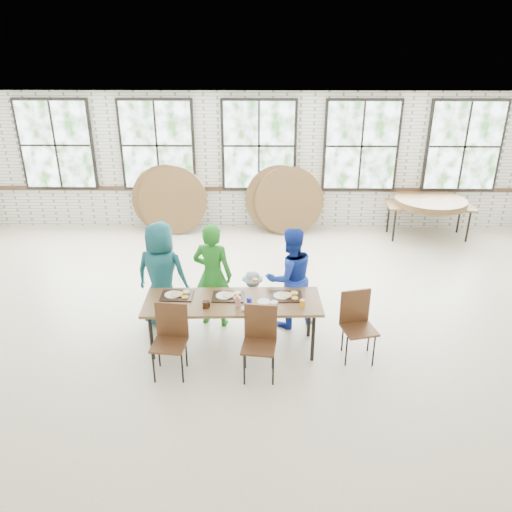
{
  "coord_description": "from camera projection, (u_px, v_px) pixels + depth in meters",
  "views": [
    {
      "loc": [
        0.1,
        -6.35,
        4.02
      ],
      "look_at": [
        0.0,
        0.4,
        1.05
      ],
      "focal_mm": 35.0,
      "sensor_mm": 36.0,
      "label": 1
    }
  ],
  "objects": [
    {
      "name": "dining_table",
      "position": [
        233.0,
        304.0,
        6.78
      ],
      "size": [
        2.43,
        0.88,
        0.74
      ],
      "rotation": [
        0.0,
        0.0,
        0.03
      ],
      "color": "brown",
      "rests_on": "ground"
    },
    {
      "name": "adult_teal",
      "position": [
        162.0,
        275.0,
        7.35
      ],
      "size": [
        0.87,
        0.65,
        1.62
      ],
      "primitive_type": "imported",
      "rotation": [
        0.0,
        0.0,
        2.95
      ],
      "color": "#1D5A6F",
      "rests_on": "ground"
    },
    {
      "name": "tabletop_clutter",
      "position": [
        241.0,
        300.0,
        6.74
      ],
      "size": [
        1.96,
        0.59,
        0.11
      ],
      "color": "black",
      "rests_on": "dining_table"
    },
    {
      "name": "round_tops_leaning",
      "position": [
        227.0,
        200.0,
        10.94
      ],
      "size": [
        4.22,
        0.44,
        1.49
      ],
      "color": "brown",
      "rests_on": "ground"
    },
    {
      "name": "round_tops_stacked",
      "position": [
        430.0,
        202.0,
        10.62
      ],
      "size": [
        1.5,
        1.5,
        0.13
      ],
      "color": "brown",
      "rests_on": "storage_table"
    },
    {
      "name": "adult_blue",
      "position": [
        290.0,
        278.0,
        7.33
      ],
      "size": [
        0.92,
        0.82,
        1.55
      ],
      "primitive_type": "imported",
      "rotation": [
        0.0,
        0.0,
        3.51
      ],
      "color": "#1834AA",
      "rests_on": "ground"
    },
    {
      "name": "chair_spare",
      "position": [
        357.0,
        319.0,
        6.68
      ],
      "size": [
        0.51,
        0.49,
        0.95
      ],
      "rotation": [
        0.0,
        0.0,
        0.24
      ],
      "color": "#502F1A",
      "rests_on": "ground"
    },
    {
      "name": "chair_near_left",
      "position": [
        171.0,
        333.0,
        6.35
      ],
      "size": [
        0.46,
        0.45,
        0.95
      ],
      "rotation": [
        0.0,
        0.0,
        -0.1
      ],
      "color": "#502F1A",
      "rests_on": "ground"
    },
    {
      "name": "room",
      "position": [
        259.0,
        148.0,
        10.76
      ],
      "size": [
        12.0,
        12.0,
        12.0
      ],
      "color": "beige",
      "rests_on": "ground"
    },
    {
      "name": "storage_table",
      "position": [
        429.0,
        207.0,
        10.67
      ],
      "size": [
        1.84,
        0.84,
        0.74
      ],
      "rotation": [
        0.0,
        0.0,
        -0.05
      ],
      "color": "brown",
      "rests_on": "ground"
    },
    {
      "name": "adult_green",
      "position": [
        213.0,
        275.0,
        7.34
      ],
      "size": [
        0.65,
        0.5,
        1.61
      ],
      "primitive_type": "imported",
      "rotation": [
        0.0,
        0.0,
        2.94
      ],
      "color": "#1F751F",
      "rests_on": "ground"
    },
    {
      "name": "toddler",
      "position": [
        253.0,
        298.0,
        7.48
      ],
      "size": [
        0.63,
        0.49,
        0.86
      ],
      "primitive_type": "imported",
      "rotation": [
        0.0,
        0.0,
        3.49
      ],
      "color": "#142741",
      "rests_on": "ground"
    },
    {
      "name": "chair_near_right",
      "position": [
        260.0,
        335.0,
        6.32
      ],
      "size": [
        0.46,
        0.45,
        0.95
      ],
      "rotation": [
        0.0,
        0.0,
        -0.12
      ],
      "color": "#502F1A",
      "rests_on": "ground"
    }
  ]
}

